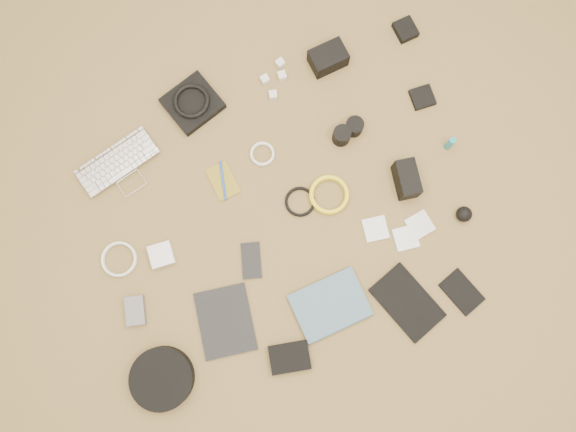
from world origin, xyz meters
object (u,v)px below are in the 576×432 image
object	(u,v)px
phone	(251,261)
headphone_case	(162,378)
paperback	(342,330)
laptop	(124,172)
dslr_camera	(328,58)
tablet	(226,321)

from	to	relation	value
phone	headphone_case	distance (m)	0.49
paperback	laptop	bearing A→B (deg)	29.71
dslr_camera	phone	distance (m)	0.78
dslr_camera	laptop	bearing A→B (deg)	-176.26
tablet	phone	bearing A→B (deg)	55.01
phone	paperback	bearing A→B (deg)	-42.22
laptop	dslr_camera	size ratio (longest dim) A/B	2.27
headphone_case	tablet	bearing A→B (deg)	23.29
dslr_camera	headphone_case	size ratio (longest dim) A/B	0.61
phone	paperback	world-z (taller)	paperback
laptop	dslr_camera	xyz separation A→B (m)	(0.82, 0.16, 0.03)
dslr_camera	tablet	size ratio (longest dim) A/B	0.56
laptop	paperback	distance (m)	0.93
phone	headphone_case	size ratio (longest dim) A/B	0.60
dslr_camera	paperback	size ratio (longest dim) A/B	0.53
tablet	phone	xyz separation A→B (m)	(0.15, 0.17, -0.00)
laptop	dslr_camera	world-z (taller)	dslr_camera
dslr_camera	phone	size ratio (longest dim) A/B	1.02
phone	tablet	bearing A→B (deg)	-117.25
laptop	phone	size ratio (longest dim) A/B	2.32
headphone_case	dslr_camera	bearing A→B (deg)	44.46
headphone_case	phone	bearing A→B (deg)	34.62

